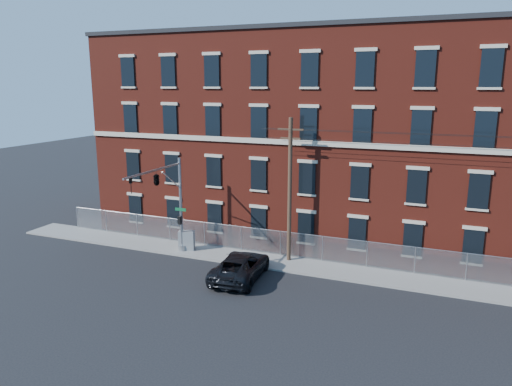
{
  "coord_description": "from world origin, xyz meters",
  "views": [
    {
      "loc": [
        12.02,
        -25.31,
        12.26
      ],
      "look_at": [
        0.15,
        4.0,
        5.15
      ],
      "focal_mm": 33.97,
      "sensor_mm": 36.0,
      "label": 1
    }
  ],
  "objects_px": {
    "pickup_truck": "(240,266)",
    "utility_cabinet": "(187,240)",
    "traffic_signal_mast": "(162,188)",
    "utility_pole_near": "(290,188)"
  },
  "relations": [
    {
      "from": "utility_pole_near",
      "to": "utility_cabinet",
      "type": "distance_m",
      "value": 9.01
    },
    {
      "from": "utility_pole_near",
      "to": "utility_cabinet",
      "type": "height_order",
      "value": "utility_pole_near"
    },
    {
      "from": "traffic_signal_mast",
      "to": "utility_cabinet",
      "type": "relative_size",
      "value": 4.82
    },
    {
      "from": "traffic_signal_mast",
      "to": "utility_pole_near",
      "type": "bearing_deg",
      "value": 23.14
    },
    {
      "from": "pickup_truck",
      "to": "utility_cabinet",
      "type": "height_order",
      "value": "pickup_truck"
    },
    {
      "from": "pickup_truck",
      "to": "utility_cabinet",
      "type": "xyz_separation_m",
      "value": [
        -5.83,
        3.23,
        0.03
      ]
    },
    {
      "from": "pickup_truck",
      "to": "utility_pole_near",
      "type": "bearing_deg",
      "value": -120.27
    },
    {
      "from": "utility_cabinet",
      "to": "pickup_truck",
      "type": "bearing_deg",
      "value": -44.79
    },
    {
      "from": "utility_cabinet",
      "to": "traffic_signal_mast",
      "type": "bearing_deg",
      "value": -110.88
    },
    {
      "from": "traffic_signal_mast",
      "to": "utility_cabinet",
      "type": "height_order",
      "value": "traffic_signal_mast"
    }
  ]
}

